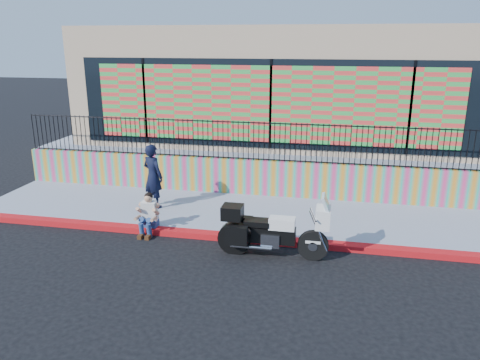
# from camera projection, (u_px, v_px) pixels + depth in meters

# --- Properties ---
(ground) EXTENTS (90.00, 90.00, 0.00)m
(ground) POSITION_uv_depth(u_px,v_px,m) (245.00, 241.00, 11.66)
(ground) COLOR black
(ground) RESTS_ON ground
(red_curb) EXTENTS (16.00, 0.30, 0.15)m
(red_curb) POSITION_uv_depth(u_px,v_px,m) (245.00, 238.00, 11.64)
(red_curb) COLOR #AC110C
(red_curb) RESTS_ON ground
(sidewalk) EXTENTS (16.00, 3.00, 0.15)m
(sidewalk) POSITION_uv_depth(u_px,v_px,m) (256.00, 215.00, 13.18)
(sidewalk) COLOR gray
(sidewalk) RESTS_ON ground
(mural_wall) EXTENTS (16.00, 0.20, 1.10)m
(mural_wall) POSITION_uv_depth(u_px,v_px,m) (265.00, 178.00, 14.50)
(mural_wall) COLOR #DA3975
(mural_wall) RESTS_ON sidewalk
(metal_fence) EXTENTS (15.80, 0.04, 1.20)m
(metal_fence) POSITION_uv_depth(u_px,v_px,m) (266.00, 142.00, 14.17)
(metal_fence) COLOR black
(metal_fence) RESTS_ON mural_wall
(elevated_platform) EXTENTS (16.00, 10.00, 1.25)m
(elevated_platform) POSITION_uv_depth(u_px,v_px,m) (284.00, 145.00, 19.31)
(elevated_platform) COLOR gray
(elevated_platform) RESTS_ON ground
(storefront_building) EXTENTS (14.00, 8.06, 4.00)m
(storefront_building) POSITION_uv_depth(u_px,v_px,m) (285.00, 81.00, 18.34)
(storefront_building) COLOR tan
(storefront_building) RESTS_ON elevated_platform
(police_motorcycle) EXTENTS (2.51, 0.83, 1.56)m
(police_motorcycle) POSITION_uv_depth(u_px,v_px,m) (271.00, 230.00, 10.67)
(police_motorcycle) COLOR black
(police_motorcycle) RESTS_ON ground
(police_officer) EXTENTS (0.80, 0.68, 1.85)m
(police_officer) POSITION_uv_depth(u_px,v_px,m) (153.00, 176.00, 13.35)
(police_officer) COLOR black
(police_officer) RESTS_ON sidewalk
(seated_man) EXTENTS (0.54, 0.71, 1.06)m
(seated_man) POSITION_uv_depth(u_px,v_px,m) (148.00, 218.00, 11.93)
(seated_man) COLOR navy
(seated_man) RESTS_ON ground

